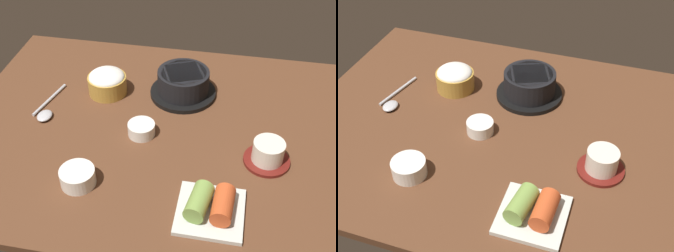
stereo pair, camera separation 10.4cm
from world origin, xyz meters
TOP-DOWN VIEW (x-y plane):
  - dining_table at (0.00, 0.00)cm, footprint 100.00×76.00cm
  - stone_pot at (2.83, 15.17)cm, footprint 17.42×17.42cm
  - rice_bowl at (-17.10, 12.33)cm, footprint 10.21×10.21cm
  - tea_cup_with_saucer at (25.24, -6.57)cm, footprint 10.37×10.37cm
  - banchan_cup_center at (-4.32, -2.61)cm, footprint 6.51×6.51cm
  - kimchi_plate at (14.56, -23.38)cm, footprint 13.36×13.36cm
  - side_bowl_near at (-13.80, -20.53)cm, footprint 7.50×7.50cm
  - spoon at (-29.97, 0.94)cm, footprint 5.32×16.35cm

SIDE VIEW (x-z plane):
  - dining_table at x=0.00cm, z-range 0.00..2.00cm
  - spoon at x=-29.97cm, z-range 1.95..3.30cm
  - banchan_cup_center at x=-4.32cm, z-range 2.12..5.21cm
  - side_bowl_near at x=-13.80cm, z-range 2.13..5.92cm
  - kimchi_plate at x=14.56cm, z-range 1.49..6.65cm
  - tea_cup_with_saucer at x=25.24cm, z-range 1.77..7.36cm
  - rice_bowl at x=-17.10cm, z-range 2.05..8.79cm
  - stone_pot at x=2.83cm, z-range 1.91..9.04cm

